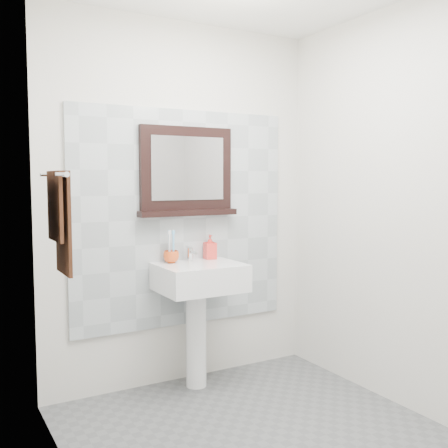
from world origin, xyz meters
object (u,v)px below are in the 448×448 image
(toothbrush_cup, at_px, (171,257))
(framed_mirror, at_px, (187,173))
(pedestal_sink, at_px, (199,291))
(soap_dispenser, at_px, (210,247))
(hand_towel, at_px, (60,214))

(toothbrush_cup, distance_m, framed_mirror, 0.59)
(pedestal_sink, bearing_deg, toothbrush_cup, 140.98)
(soap_dispenser, relative_size, hand_towel, 0.31)
(hand_towel, bearing_deg, pedestal_sink, 15.22)
(hand_towel, bearing_deg, toothbrush_cup, 25.20)
(pedestal_sink, distance_m, toothbrush_cup, 0.30)
(soap_dispenser, bearing_deg, framed_mirror, 172.80)
(toothbrush_cup, xyz_separation_m, soap_dispenser, (0.31, 0.02, 0.04))
(pedestal_sink, xyz_separation_m, soap_dispenser, (0.16, 0.15, 0.27))
(pedestal_sink, distance_m, hand_towel, 1.14)
(framed_mirror, relative_size, hand_towel, 1.31)
(pedestal_sink, xyz_separation_m, framed_mirror, (0.00, 0.19, 0.79))
(framed_mirror, xyz_separation_m, hand_towel, (-0.96, -0.45, -0.23))
(soap_dispenser, xyz_separation_m, hand_towel, (-1.12, -0.41, 0.29))
(pedestal_sink, relative_size, toothbrush_cup, 9.16)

